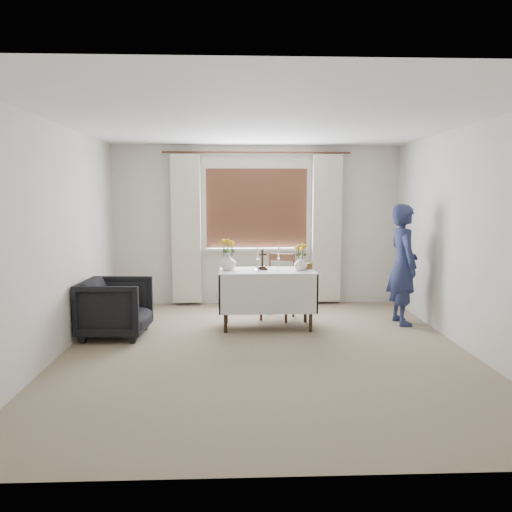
{
  "coord_description": "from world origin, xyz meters",
  "views": [
    {
      "loc": [
        -0.33,
        -5.38,
        1.73
      ],
      "look_at": [
        -0.08,
        0.8,
        0.97
      ],
      "focal_mm": 35.0,
      "sensor_mm": 36.0,
      "label": 1
    }
  ],
  "objects_px": {
    "wooden_cross": "(262,260)",
    "flower_vase_right": "(301,263)",
    "armchair": "(116,308)",
    "flower_vase_left": "(228,262)",
    "wooden_chair": "(278,287)",
    "person": "(403,264)",
    "altar_table": "(267,299)"
  },
  "relations": [
    {
      "from": "wooden_chair",
      "to": "wooden_cross",
      "type": "distance_m",
      "value": 0.66
    },
    {
      "from": "flower_vase_right",
      "to": "wooden_chair",
      "type": "bearing_deg",
      "value": 117.2
    },
    {
      "from": "person",
      "to": "altar_table",
      "type": "bearing_deg",
      "value": 90.78
    },
    {
      "from": "armchair",
      "to": "wooden_cross",
      "type": "bearing_deg",
      "value": -75.21
    },
    {
      "from": "wooden_chair",
      "to": "person",
      "type": "height_order",
      "value": "person"
    },
    {
      "from": "wooden_chair",
      "to": "flower_vase_left",
      "type": "height_order",
      "value": "flower_vase_left"
    },
    {
      "from": "wooden_chair",
      "to": "flower_vase_right",
      "type": "distance_m",
      "value": 0.68
    },
    {
      "from": "wooden_chair",
      "to": "wooden_cross",
      "type": "xyz_separation_m",
      "value": [
        -0.24,
        -0.43,
        0.44
      ]
    },
    {
      "from": "altar_table",
      "to": "wooden_cross",
      "type": "height_order",
      "value": "wooden_cross"
    },
    {
      "from": "person",
      "to": "flower_vase_left",
      "type": "height_order",
      "value": "person"
    },
    {
      "from": "wooden_chair",
      "to": "person",
      "type": "xyz_separation_m",
      "value": [
        1.65,
        -0.33,
        0.35
      ]
    },
    {
      "from": "altar_table",
      "to": "person",
      "type": "relative_size",
      "value": 0.77
    },
    {
      "from": "altar_table",
      "to": "flower_vase_right",
      "type": "bearing_deg",
      "value": -4.09
    },
    {
      "from": "wooden_chair",
      "to": "armchair",
      "type": "distance_m",
      "value": 2.21
    },
    {
      "from": "altar_table",
      "to": "flower_vase_left",
      "type": "xyz_separation_m",
      "value": [
        -0.51,
        0.04,
        0.49
      ]
    },
    {
      "from": "wooden_chair",
      "to": "wooden_cross",
      "type": "relative_size",
      "value": 3.38
    },
    {
      "from": "armchair",
      "to": "flower_vase_left",
      "type": "height_order",
      "value": "flower_vase_left"
    },
    {
      "from": "flower_vase_right",
      "to": "person",
      "type": "bearing_deg",
      "value": 6.7
    },
    {
      "from": "armchair",
      "to": "flower_vase_right",
      "type": "relative_size",
      "value": 4.4
    },
    {
      "from": "altar_table",
      "to": "person",
      "type": "xyz_separation_m",
      "value": [
        1.83,
        0.13,
        0.43
      ]
    },
    {
      "from": "wooden_cross",
      "to": "flower_vase_left",
      "type": "relative_size",
      "value": 1.25
    },
    {
      "from": "altar_table",
      "to": "flower_vase_right",
      "type": "height_order",
      "value": "flower_vase_right"
    },
    {
      "from": "person",
      "to": "flower_vase_left",
      "type": "bearing_deg",
      "value": 88.78
    },
    {
      "from": "wooden_cross",
      "to": "altar_table",
      "type": "bearing_deg",
      "value": -35.04
    },
    {
      "from": "wooden_cross",
      "to": "flower_vase_right",
      "type": "distance_m",
      "value": 0.5
    },
    {
      "from": "wooden_cross",
      "to": "flower_vase_left",
      "type": "xyz_separation_m",
      "value": [
        -0.44,
        0.01,
        -0.03
      ]
    },
    {
      "from": "wooden_chair",
      "to": "armchair",
      "type": "bearing_deg",
      "value": -135.88
    },
    {
      "from": "altar_table",
      "to": "person",
      "type": "bearing_deg",
      "value": 4.17
    },
    {
      "from": "altar_table",
      "to": "armchair",
      "type": "height_order",
      "value": "altar_table"
    },
    {
      "from": "wooden_chair",
      "to": "armchair",
      "type": "relative_size",
      "value": 1.16
    },
    {
      "from": "armchair",
      "to": "flower_vase_right",
      "type": "xyz_separation_m",
      "value": [
        2.31,
        0.3,
        0.49
      ]
    },
    {
      "from": "wooden_cross",
      "to": "flower_vase_left",
      "type": "bearing_deg",
      "value": 171.42
    }
  ]
}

